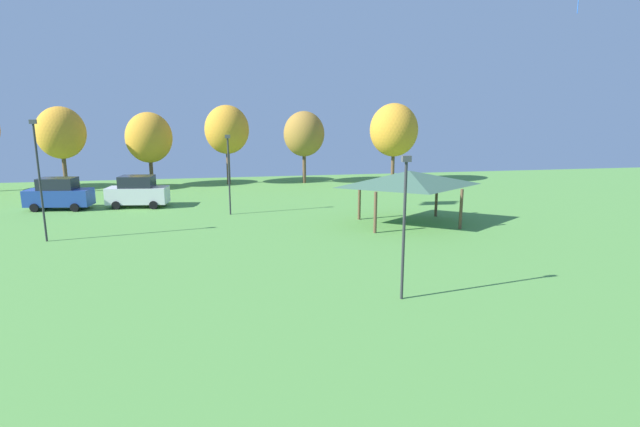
% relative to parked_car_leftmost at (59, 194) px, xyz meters
% --- Properties ---
extents(parked_car_leftmost, '(4.96, 2.40, 2.45)m').
position_rel_parked_car_leftmost_xyz_m(parked_car_leftmost, '(0.00, 0.00, 0.00)').
color(parked_car_leftmost, '#234299').
rests_on(parked_car_leftmost, ground).
extents(parked_car_second_from_left, '(4.77, 2.45, 2.47)m').
position_rel_parked_car_leftmost_xyz_m(parked_car_second_from_left, '(5.75, -0.05, 0.01)').
color(parked_car_second_from_left, silver).
rests_on(parked_car_second_from_left, ground).
extents(park_pavilion, '(7.35, 5.05, 3.60)m').
position_rel_parked_car_leftmost_xyz_m(park_pavilion, '(24.53, -9.36, 1.88)').
color(park_pavilion, brown).
rests_on(park_pavilion, ground).
extents(light_post_0, '(0.36, 0.20, 7.01)m').
position_rel_parked_car_leftmost_xyz_m(light_post_0, '(2.21, -9.80, 2.71)').
color(light_post_0, '#2D2D33').
rests_on(light_post_0, ground).
extents(light_post_1, '(0.36, 0.20, 5.77)m').
position_rel_parked_car_leftmost_xyz_m(light_post_1, '(12.83, -4.13, 2.08)').
color(light_post_1, '#2D2D33').
rests_on(light_post_1, ground).
extents(light_post_2, '(0.36, 0.20, 5.85)m').
position_rel_parked_car_leftmost_xyz_m(light_post_2, '(19.63, -22.07, 2.12)').
color(light_post_2, '#2D2D33').
rests_on(light_post_2, ground).
extents(treeline_tree_1, '(4.25, 4.25, 7.78)m').
position_rel_parked_car_leftmost_xyz_m(treeline_tree_1, '(-1.94, 8.43, 4.21)').
color(treeline_tree_1, brown).
rests_on(treeline_tree_1, ground).
extents(treeline_tree_2, '(4.42, 4.42, 7.24)m').
position_rel_parked_car_leftmost_xyz_m(treeline_tree_2, '(5.30, 10.56, 3.59)').
color(treeline_tree_2, brown).
rests_on(treeline_tree_2, ground).
extents(treeline_tree_3, '(4.40, 4.40, 7.92)m').
position_rel_parked_car_leftmost_xyz_m(treeline_tree_3, '(12.77, 11.01, 4.27)').
color(treeline_tree_3, brown).
rests_on(treeline_tree_3, ground).
extents(treeline_tree_4, '(4.15, 4.15, 7.32)m').
position_rel_parked_car_leftmost_xyz_m(treeline_tree_4, '(20.47, 10.29, 3.82)').
color(treeline_tree_4, brown).
rests_on(treeline_tree_4, ground).
extents(treeline_tree_5, '(4.94, 4.94, 8.11)m').
position_rel_parked_car_leftmost_xyz_m(treeline_tree_5, '(29.68, 9.35, 4.18)').
color(treeline_tree_5, brown).
rests_on(treeline_tree_5, ground).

